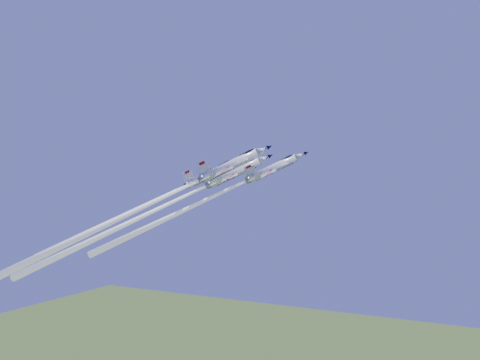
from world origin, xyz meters
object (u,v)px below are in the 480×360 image
at_px(jet_slot, 143,206).
at_px(jet_left, 144,215).
at_px(jet_lead, 201,202).
at_px(jet_right, 131,213).

bearing_deg(jet_slot, jet_left, -169.78).
bearing_deg(jet_left, jet_slot, 10.22).
distance_m(jet_lead, jet_left, 17.43).
relative_size(jet_left, jet_right, 0.98).
xyz_separation_m(jet_lead, jet_slot, (-13.57, -3.56, -1.08)).
bearing_deg(jet_lead, jet_left, -118.99).
bearing_deg(jet_left, jet_lead, 61.01).
xyz_separation_m(jet_lead, jet_left, (-17.00, 1.47, -3.59)).
bearing_deg(jet_right, jet_lead, 95.26).
bearing_deg(jet_right, jet_left, 175.84).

